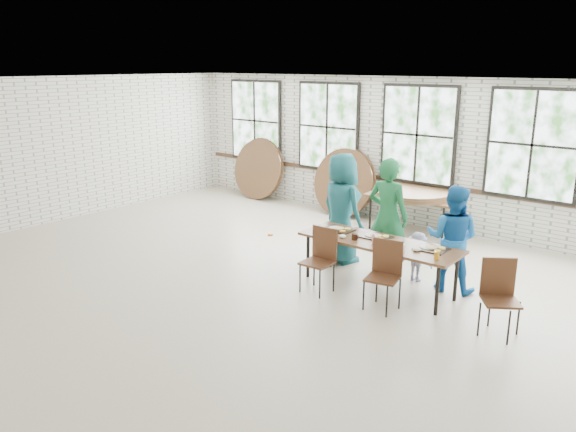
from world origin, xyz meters
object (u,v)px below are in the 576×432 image
at_px(dining_table, 379,244).
at_px(chair_near_left, 321,254).
at_px(storage_table, 413,199).
at_px(chair_near_right, 385,269).

bearing_deg(dining_table, chair_near_left, -137.12).
bearing_deg(chair_near_left, storage_table, 93.41).
height_order(dining_table, chair_near_left, chair_near_left).
bearing_deg(chair_near_left, chair_near_right, 1.82).
relative_size(chair_near_left, chair_near_right, 1.00).
xyz_separation_m(dining_table, storage_table, (-0.96, 2.88, -0.00)).
height_order(chair_near_left, storage_table, chair_near_left).
relative_size(chair_near_right, storage_table, 0.51).
height_order(dining_table, chair_near_right, chair_near_right).
bearing_deg(chair_near_right, storage_table, 99.52).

